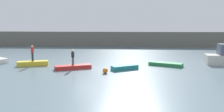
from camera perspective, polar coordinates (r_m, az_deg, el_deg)
name	(u,v)px	position (r m, az deg, el deg)	size (l,w,h in m)	color
ground_plane	(84,69)	(24.31, -6.91, -3.13)	(120.00, 120.00, 0.00)	slate
embankment_wall	(105,39)	(46.62, -1.63, 4.22)	(80.00, 1.20, 3.04)	#666056
rowboat_yellow	(33,63)	(27.23, -19.10, -1.75)	(3.30, 0.98, 0.52)	gold
rowboat_red	(73,67)	(24.20, -9.67, -2.74)	(3.72, 1.01, 0.42)	red
rowboat_teal	(125,67)	(23.61, 3.18, -2.86)	(2.81, 0.92, 0.45)	teal
rowboat_green	(166,64)	(26.37, 13.22, -1.98)	(3.65, 1.21, 0.38)	#2D7F47
person_dark_shirt	(73,56)	(24.01, -9.73, -0.10)	(0.32, 0.32, 1.65)	#4C4C56
person_red_shirt	(32,52)	(27.05, -19.22, 0.87)	(0.32, 0.32, 1.79)	#232838
mooring_buoy	(105,71)	(21.85, -1.71, -3.67)	(0.51, 0.51, 0.51)	orange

